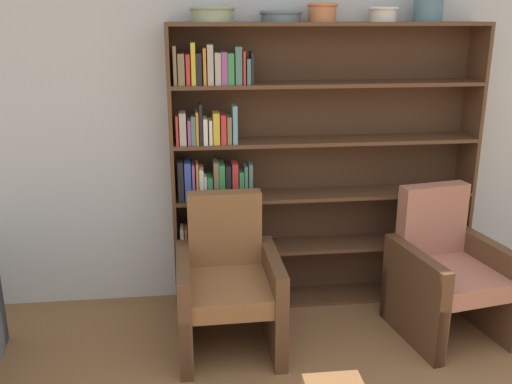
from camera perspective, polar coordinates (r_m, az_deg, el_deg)
name	(u,v)px	position (r m, az deg, el deg)	size (l,w,h in m)	color
wall_back	(308,114)	(4.17, 5.24, 7.80)	(12.00, 0.06, 2.75)	silver
bookshelf	(293,171)	(4.06, 3.69, 2.12)	(2.16, 0.30, 2.01)	brown
bowl_olive	(213,13)	(3.84, -4.35, 17.41)	(0.30, 0.30, 0.10)	gray
bowl_terracotta	(281,15)	(3.89, 2.50, 17.23)	(0.28, 0.28, 0.07)	slate
bowl_brass	(322,11)	(3.94, 6.65, 17.52)	(0.21, 0.21, 0.12)	#C67547
bowl_copper	(384,13)	(4.05, 12.64, 17.05)	(0.20, 0.20, 0.09)	silver
vase_tall	(429,6)	(4.16, 16.87, 17.38)	(0.19, 0.19, 0.23)	slate
armchair_leather	(228,285)	(3.68, -2.80, -9.24)	(0.65, 0.69, 0.96)	brown
armchair_cushioned	(447,273)	(4.03, 18.54, -7.69)	(0.75, 0.78, 0.96)	brown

